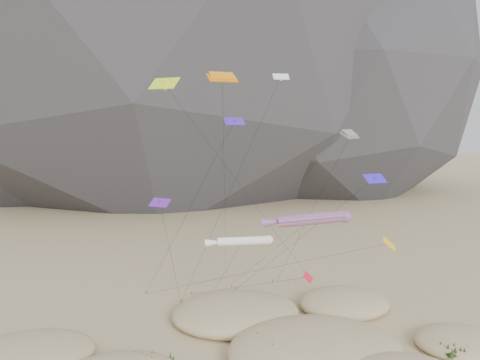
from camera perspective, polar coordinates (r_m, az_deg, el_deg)
The scene contains 6 objects.
kite_stakes at distance 62.37m, azimuth -0.60°, elevation -12.94°, with size 22.45×4.94×0.30m.
rainbow_tube_kite at distance 45.64m, azimuth 8.34°, elevation -4.75°, with size 8.47×19.44×13.12m.
white_tube_kite at distance 47.89m, azimuth 0.05°, elevation -7.46°, with size 6.62×13.54×10.13m.
orange_parafoil at distance 44.98m, azimuth -2.17°, elevation 12.03°, with size 5.85×18.16×26.17m.
multi_parafoil at distance 47.80m, azimuth 13.12°, elevation 5.18°, with size 2.96×17.68×20.75m.
delta_kites at distance 45.89m, azimuth 3.91°, elevation 0.62°, with size 24.26×19.85×26.44m.
Camera 1 is at (-12.13, -32.56, 21.32)m, focal length 35.00 mm.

